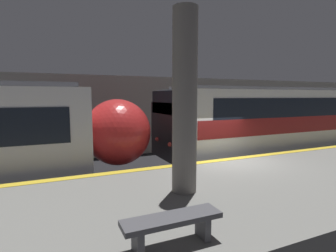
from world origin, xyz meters
The scene contains 5 objects.
ground_plane centered at (0.00, 0.00, 0.00)m, with size 120.00×120.00×0.00m, color black.
platform centered at (0.00, -2.42, 0.55)m, with size 40.00×4.84×1.12m.
station_rear_barrier centered at (0.00, 6.75, 2.20)m, with size 50.00×0.15×4.40m.
support_pillar_near centered at (-2.77, -2.24, 3.16)m, with size 0.56×0.56×4.10m.
platform_bench centered at (-3.96, -4.15, 1.45)m, with size 1.50×0.40×0.45m.
Camera 1 is at (-5.48, -7.45, 3.30)m, focal length 28.00 mm.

